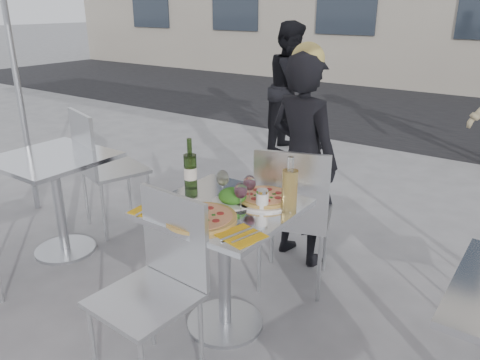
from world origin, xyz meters
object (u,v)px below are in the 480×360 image
Objects in this scene: main_table at (224,242)px; wineglass_white_b at (223,179)px; carafe at (290,190)px; napkin_left at (152,210)px; wineglass_red_a at (241,192)px; chair_near at (159,275)px; wine_bottle at (190,169)px; side_table_left at (56,184)px; pedestrian_a at (292,88)px; salad_plate at (233,197)px; woman_diner at (303,161)px; side_chair_lfar at (101,161)px; pizza_near at (201,218)px; chair_far at (293,209)px; sugar_shaker at (262,200)px; wineglass_red_b at (250,184)px; pizza_far at (265,198)px; napkin_right at (242,235)px; wineglass_white_a at (223,179)px.

wineglass_white_b reaches higher than main_table.
napkin_left is at bearing -145.70° from carafe.
wineglass_white_b is at bearing 153.89° from wineglass_red_a.
chair_near is 0.69m from wine_bottle.
pedestrian_a reaches higher than side_table_left.
carafe reaches higher than chair_near.
main_table is at bearing -110.85° from salad_plate.
pedestrian_a is at bearing -48.37° from woman_diner.
side_chair_lfar is 1.61m from salad_plate.
side_table_left is 2.10× the size of pizza_near.
napkin_left is (0.04, -0.35, -0.11)m from wine_bottle.
side_chair_lfar is at bearing -15.71° from chair_far.
sugar_shaker is at bearing -0.30° from wineglass_white_b.
sugar_shaker is at bearing 30.88° from napkin_left.
chair_far is 0.97× the size of side_chair_lfar.
pizza_near is 0.44m from wine_bottle.
pedestrian_a is at bearing 116.73° from sugar_shaker.
salad_plate reaches higher than main_table.
chair_far is (1.63, 0.53, 0.03)m from side_table_left.
wineglass_red_a is 0.12m from wineglass_red_b.
side_chair_lfar is at bearing 166.26° from salad_plate.
pizza_far is at bearing 82.84° from wineglass_red_a.
carafe reaches higher than wineglass_red_a.
chair_far is 0.51m from sugar_shaker.
napkin_right is at bearing -162.11° from pedestrian_a.
wineglass_white_b is (1.36, -3.21, 0.08)m from pedestrian_a.
sugar_shaker is 0.26m from wineglass_white_b.
chair_far is 2.70× the size of pizza_near.
carafe is (0.35, 0.60, 0.32)m from chair_near.
chair_near reaches higher than wineglass_red_a.
side_table_left is 1.54m from salad_plate.
side_chair_lfar is 3.37× the size of wine_bottle.
sugar_shaker is 0.49× the size of napkin_right.
pizza_far is 0.25m from wineglass_white_a.
wineglass_red_a is (1.54, -3.30, 0.08)m from pedestrian_a.
chair_far is 4.40× the size of salad_plate.
woman_diner is at bearing 72.02° from wine_bottle.
wineglass_white_b and wineglass_red_a have the same top height.
woman_diner is 0.97m from wineglass_red_a.
side_chair_lfar is at bearing 94.70° from side_table_left.
woman_diner reaches higher than wineglass_white_a.
napkin_right is at bearing -47.75° from salad_plate.
side_chair_lfar is 6.31× the size of wineglass_red_a.
wineglass_red_a reaches higher than pizza_near.
napkin_right is (0.34, -0.31, -0.11)m from wineglass_white_b.
wineglass_red_b is 0.79× the size of napkin_left.
woman_diner is at bearing 102.60° from pizza_far.
side_chair_lfar reaches higher than main_table.
pizza_near is at bearing 6.22° from napkin_left.
chair_near reaches higher than sugar_shaker.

